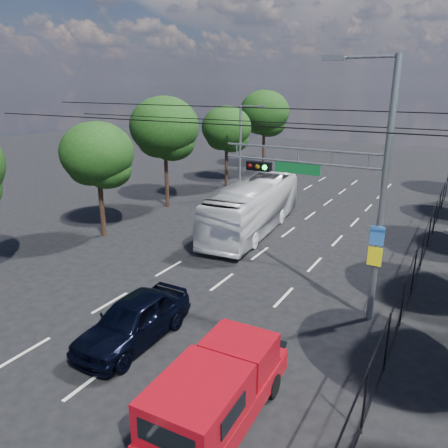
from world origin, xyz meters
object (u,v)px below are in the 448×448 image
Objects in this scene: white_bus at (253,207)px; white_van at (251,198)px; signal_mast at (349,181)px; navy_hatchback at (134,320)px; red_pickup at (218,390)px.

white_bus reaches higher than white_van.
white_bus is at bearing -58.36° from white_van.
signal_mast is 10.90m from white_bus.
white_van is (-2.52, 4.74, -0.80)m from white_bus.
white_bus reaches higher than navy_hatchback.
red_pickup is 1.28× the size of white_van.
white_van is at bearing 112.24° from white_bus.
white_van is at bearing 114.23° from red_pickup.
red_pickup is 15.99m from white_bus.
navy_hatchback is at bearing -72.73° from white_van.
white_bus is 2.56× the size of white_van.
red_pickup is at bearing -62.10° from white_van.
signal_mast reaches higher than white_van.
white_bus is at bearing 112.98° from red_pickup.
signal_mast is at bearing -50.39° from white_bus.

